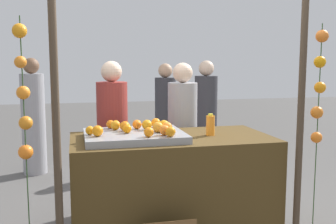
% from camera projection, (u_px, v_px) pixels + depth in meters
% --- Properties ---
extents(stall_counter, '(1.74, 0.88, 0.91)m').
position_uv_depth(stall_counter, '(172.00, 187.00, 3.51)').
color(stall_counter, '#4C3819').
rests_on(stall_counter, ground_plane).
extents(orange_tray, '(0.83, 0.65, 0.06)m').
position_uv_depth(orange_tray, '(134.00, 136.00, 3.33)').
color(orange_tray, gray).
rests_on(orange_tray, stall_counter).
extents(orange_0, '(0.09, 0.09, 0.09)m').
position_uv_depth(orange_0, '(158.00, 127.00, 3.32)').
color(orange_0, orange).
rests_on(orange_0, orange_tray).
extents(orange_1, '(0.08, 0.08, 0.08)m').
position_uv_depth(orange_1, '(137.00, 124.00, 3.49)').
color(orange_1, orange).
rests_on(orange_1, orange_tray).
extents(orange_2, '(0.08, 0.08, 0.08)m').
position_uv_depth(orange_2, '(165.00, 130.00, 3.19)').
color(orange_2, orange).
rests_on(orange_2, orange_tray).
extents(orange_3, '(0.09, 0.09, 0.09)m').
position_uv_depth(orange_3, '(125.00, 126.00, 3.38)').
color(orange_3, orange).
rests_on(orange_3, orange_tray).
extents(orange_4, '(0.08, 0.08, 0.08)m').
position_uv_depth(orange_4, '(156.00, 123.00, 3.57)').
color(orange_4, orange).
rests_on(orange_4, orange_tray).
extents(orange_5, '(0.09, 0.09, 0.09)m').
position_uv_depth(orange_5, '(98.00, 131.00, 3.14)').
color(orange_5, orange).
rests_on(orange_5, orange_tray).
extents(orange_6, '(0.07, 0.07, 0.07)m').
position_uv_depth(orange_6, '(127.00, 129.00, 3.28)').
color(orange_6, orange).
rests_on(orange_6, orange_tray).
extents(orange_7, '(0.09, 0.09, 0.09)m').
position_uv_depth(orange_7, '(167.00, 127.00, 3.33)').
color(orange_7, orange).
rests_on(orange_7, orange_tray).
extents(orange_8, '(0.09, 0.09, 0.09)m').
position_uv_depth(orange_8, '(164.00, 125.00, 3.43)').
color(orange_8, orange).
rests_on(orange_8, orange_tray).
extents(orange_9, '(0.08, 0.08, 0.08)m').
position_uv_depth(orange_9, '(116.00, 125.00, 3.44)').
color(orange_9, orange).
rests_on(orange_9, orange_tray).
extents(orange_10, '(0.09, 0.09, 0.09)m').
position_uv_depth(orange_10, '(147.00, 125.00, 3.44)').
color(orange_10, orange).
rests_on(orange_10, orange_tray).
extents(orange_11, '(0.08, 0.08, 0.08)m').
position_uv_depth(orange_11, '(111.00, 124.00, 3.51)').
color(orange_11, orange).
rests_on(orange_11, orange_tray).
extents(orange_12, '(0.07, 0.07, 0.07)m').
position_uv_depth(orange_12, '(90.00, 130.00, 3.21)').
color(orange_12, orange).
rests_on(orange_12, orange_tray).
extents(orange_13, '(0.08, 0.08, 0.08)m').
position_uv_depth(orange_13, '(170.00, 132.00, 3.13)').
color(orange_13, orange).
rests_on(orange_13, orange_tray).
extents(orange_14, '(0.08, 0.08, 0.08)m').
position_uv_depth(orange_14, '(149.00, 132.00, 3.12)').
color(orange_14, orange).
rests_on(orange_14, orange_tray).
extents(juice_bottle, '(0.08, 0.08, 0.19)m').
position_uv_depth(juice_bottle, '(210.00, 125.00, 3.51)').
color(juice_bottle, orange).
rests_on(juice_bottle, stall_counter).
extents(vendor_left, '(0.32, 0.32, 1.57)m').
position_uv_depth(vendor_left, '(113.00, 143.00, 4.06)').
color(vendor_left, maroon).
rests_on(vendor_left, ground_plane).
extents(vendor_right, '(0.31, 0.31, 1.56)m').
position_uv_depth(vendor_right, '(182.00, 141.00, 4.21)').
color(vendor_right, '#99999E').
rests_on(vendor_right, ground_plane).
extents(crowd_person_0, '(0.32, 0.32, 1.62)m').
position_uv_depth(crowd_person_0, '(33.00, 120.00, 5.47)').
color(crowd_person_0, '#99999E').
rests_on(crowd_person_0, ground_plane).
extents(crowd_person_1, '(0.32, 0.32, 1.58)m').
position_uv_depth(crowd_person_1, '(206.00, 121.00, 5.54)').
color(crowd_person_1, '#333338').
rests_on(crowd_person_1, ground_plane).
extents(crowd_person_2, '(0.31, 0.31, 1.54)m').
position_uv_depth(crowd_person_2, '(165.00, 119.00, 5.84)').
color(crowd_person_2, '#333338').
rests_on(crowd_person_2, ground_plane).
extents(canopy_post_left, '(0.06, 0.06, 2.10)m').
position_uv_depth(canopy_post_left, '(57.00, 136.00, 2.75)').
color(canopy_post_left, '#473828').
rests_on(canopy_post_left, ground_plane).
extents(canopy_post_right, '(0.06, 0.06, 2.10)m').
position_uv_depth(canopy_post_right, '(300.00, 126.00, 3.19)').
color(canopy_post_right, '#473828').
rests_on(canopy_post_right, ground_plane).
extents(garland_strand_left, '(0.11, 0.11, 1.87)m').
position_uv_depth(garland_strand_left, '(23.00, 98.00, 2.66)').
color(garland_strand_left, '#2D4C23').
rests_on(garland_strand_left, ground_plane).
extents(garland_strand_right, '(0.11, 0.11, 1.87)m').
position_uv_depth(garland_strand_right, '(319.00, 87.00, 3.19)').
color(garland_strand_right, '#2D4C23').
rests_on(garland_strand_right, ground_plane).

